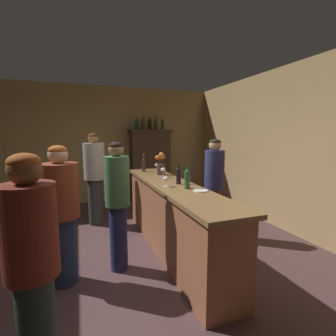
% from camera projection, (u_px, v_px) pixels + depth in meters
% --- Properties ---
extents(floor, '(8.68, 8.68, 0.00)m').
position_uv_depth(floor, '(134.00, 267.00, 3.16)').
color(floor, '#483132').
rests_on(floor, ground).
extents(wall_back, '(5.66, 0.12, 2.85)m').
position_uv_depth(wall_back, '(103.00, 145.00, 6.12)').
color(wall_back, '#A38957').
rests_on(wall_back, ground).
extents(wall_right, '(0.12, 6.80, 2.85)m').
position_uv_depth(wall_right, '(306.00, 151.00, 3.93)').
color(wall_right, '#A78555').
rests_on(wall_right, ground).
extents(bar_counter, '(0.58, 3.11, 1.00)m').
position_uv_depth(bar_counter, '(172.00, 217.00, 3.54)').
color(bar_counter, brown).
rests_on(bar_counter, ground).
extents(display_cabinet, '(1.06, 0.42, 1.80)m').
position_uv_depth(display_cabinet, '(150.00, 164.00, 6.29)').
color(display_cabinet, '#3C2B21').
rests_on(display_cabinet, ground).
extents(wine_bottle_chardonnay, '(0.07, 0.07, 0.29)m').
position_uv_depth(wine_bottle_chardonnay, '(179.00, 175.00, 3.42)').
color(wine_bottle_chardonnay, black).
rests_on(wine_bottle_chardonnay, bar_counter).
extents(wine_bottle_riesling, '(0.07, 0.07, 0.31)m').
position_uv_depth(wine_bottle_riesling, '(187.00, 178.00, 3.12)').
color(wine_bottle_riesling, '#2A5430').
rests_on(wine_bottle_riesling, bar_counter).
extents(wine_bottle_malbec, '(0.06, 0.06, 0.33)m').
position_uv_depth(wine_bottle_malbec, '(144.00, 164.00, 4.56)').
color(wine_bottle_malbec, '#472A19').
rests_on(wine_bottle_malbec, bar_counter).
extents(wine_glass_front, '(0.07, 0.07, 0.14)m').
position_uv_depth(wine_glass_front, '(166.00, 179.00, 3.25)').
color(wine_glass_front, white).
rests_on(wine_glass_front, bar_counter).
extents(wine_glass_mid, '(0.07, 0.07, 0.15)m').
position_uv_depth(wine_glass_mid, '(157.00, 165.00, 4.57)').
color(wine_glass_mid, white).
rests_on(wine_glass_mid, bar_counter).
extents(wine_glass_rear, '(0.08, 0.08, 0.16)m').
position_uv_depth(wine_glass_rear, '(163.00, 170.00, 3.96)').
color(wine_glass_rear, white).
rests_on(wine_glass_rear, bar_counter).
extents(flower_arrangement, '(0.17, 0.14, 0.39)m').
position_uv_depth(flower_arrangement, '(161.00, 165.00, 4.21)').
color(flower_arrangement, '#4A2D2B').
rests_on(flower_arrangement, bar_counter).
extents(cheese_plate, '(0.18, 0.18, 0.01)m').
position_uv_depth(cheese_plate, '(201.00, 191.00, 3.01)').
color(cheese_plate, white).
rests_on(cheese_plate, bar_counter).
extents(display_bottle_left, '(0.08, 0.08, 0.30)m').
position_uv_depth(display_bottle_left, '(137.00, 124.00, 6.04)').
color(display_bottle_left, '#1F3922').
rests_on(display_bottle_left, display_cabinet).
extents(display_bottle_midleft, '(0.07, 0.07, 0.33)m').
position_uv_depth(display_bottle_midleft, '(143.00, 124.00, 6.09)').
color(display_bottle_midleft, '#442F19').
rests_on(display_bottle_midleft, display_cabinet).
extents(display_bottle_center, '(0.08, 0.08, 0.32)m').
position_uv_depth(display_bottle_center, '(150.00, 124.00, 6.15)').
color(display_bottle_center, black).
rests_on(display_bottle_center, display_cabinet).
extents(display_bottle_midright, '(0.08, 0.08, 0.33)m').
position_uv_depth(display_bottle_midright, '(156.00, 124.00, 6.21)').
color(display_bottle_midright, '#452A14').
rests_on(display_bottle_midright, display_cabinet).
extents(display_bottle_right, '(0.06, 0.06, 0.32)m').
position_uv_depth(display_bottle_right, '(162.00, 124.00, 6.27)').
color(display_bottle_right, '#15351A').
rests_on(display_bottle_right, display_cabinet).
extents(patron_redhead, '(0.39, 0.39, 1.71)m').
position_uv_depth(patron_redhead, '(95.00, 175.00, 4.56)').
color(patron_redhead, '#303734').
rests_on(patron_redhead, ground).
extents(patron_near_entrance, '(0.33, 0.33, 1.58)m').
position_uv_depth(patron_near_entrance, '(32.00, 265.00, 1.54)').
color(patron_near_entrance, '#25302D').
rests_on(patron_near_entrance, ground).
extents(patron_by_cabinet, '(0.40, 0.40, 1.58)m').
position_uv_depth(patron_by_cabinet, '(61.00, 210.00, 2.71)').
color(patron_by_cabinet, navy).
rests_on(patron_by_cabinet, ground).
extents(patron_in_navy, '(0.30, 0.30, 1.60)m').
position_uv_depth(patron_in_navy, '(118.00, 200.00, 2.99)').
color(patron_in_navy, navy).
rests_on(patron_in_navy, ground).
extents(bartender, '(0.31, 0.31, 1.62)m').
position_uv_depth(bartender, '(214.00, 183.00, 3.97)').
color(bartender, maroon).
rests_on(bartender, ground).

